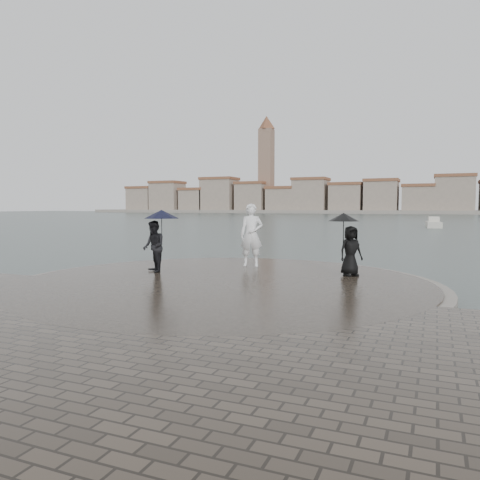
% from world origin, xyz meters
% --- Properties ---
extents(ground, '(400.00, 400.00, 0.00)m').
position_xyz_m(ground, '(0.00, 0.00, 0.00)').
color(ground, '#2B3835').
rests_on(ground, ground).
extents(kerb_ring, '(12.50, 12.50, 0.32)m').
position_xyz_m(kerb_ring, '(0.00, 3.50, 0.16)').
color(kerb_ring, gray).
rests_on(kerb_ring, ground).
extents(quay_tip, '(11.90, 11.90, 0.36)m').
position_xyz_m(quay_tip, '(0.00, 3.50, 0.18)').
color(quay_tip, '#2D261E').
rests_on(quay_tip, ground).
extents(statue, '(0.93, 0.73, 2.25)m').
position_xyz_m(statue, '(-0.41, 6.83, 1.49)').
color(statue, white).
rests_on(statue, quay_tip).
extents(visitor_left, '(1.35, 1.19, 2.04)m').
position_xyz_m(visitor_left, '(-2.71, 4.17, 1.52)').
color(visitor_left, black).
rests_on(visitor_left, quay_tip).
extents(visitor_right, '(1.18, 1.02, 1.95)m').
position_xyz_m(visitor_right, '(3.22, 5.84, 1.44)').
color(visitor_right, black).
rests_on(visitor_right, quay_tip).
extents(far_skyline, '(260.00, 20.00, 37.00)m').
position_xyz_m(far_skyline, '(-6.29, 160.71, 5.61)').
color(far_skyline, gray).
rests_on(far_skyline, ground).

